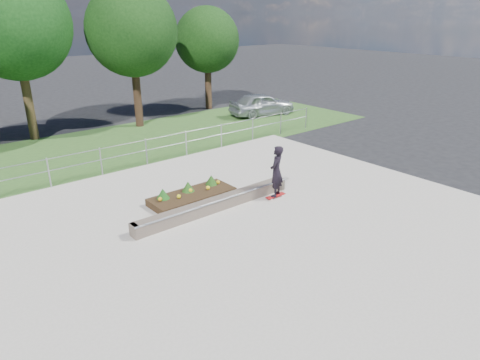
% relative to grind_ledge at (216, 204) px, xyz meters
% --- Properties ---
extents(ground, '(120.00, 120.00, 0.00)m').
position_rel_grind_ledge_xyz_m(ground, '(0.44, -1.97, -0.26)').
color(ground, black).
rests_on(ground, ground).
extents(grass_verge, '(30.00, 8.00, 0.02)m').
position_rel_grind_ledge_xyz_m(grass_verge, '(0.44, 9.03, -0.25)').
color(grass_verge, '#2C5120').
rests_on(grass_verge, ground).
extents(concrete_slab, '(15.00, 15.00, 0.06)m').
position_rel_grind_ledge_xyz_m(concrete_slab, '(0.44, -1.97, -0.23)').
color(concrete_slab, '#AAA296').
rests_on(concrete_slab, ground).
extents(fence, '(20.06, 0.06, 1.20)m').
position_rel_grind_ledge_xyz_m(fence, '(0.44, 5.53, 0.51)').
color(fence, '#9A9DA2').
rests_on(fence, ground).
extents(tree_mid_left, '(5.25, 5.25, 8.25)m').
position_rel_grind_ledge_xyz_m(tree_mid_left, '(-2.06, 13.03, 5.34)').
color(tree_mid_left, '#382816').
rests_on(tree_mid_left, ground).
extents(tree_mid_right, '(4.90, 4.90, 7.70)m').
position_rel_grind_ledge_xyz_m(tree_mid_right, '(3.44, 12.03, 4.97)').
color(tree_mid_right, black).
rests_on(tree_mid_right, ground).
extents(tree_far_right, '(4.20, 4.20, 6.60)m').
position_rel_grind_ledge_xyz_m(tree_far_right, '(9.44, 13.53, 4.21)').
color(tree_far_right, '#311E13').
rests_on(tree_far_right, ground).
extents(grind_ledge, '(6.00, 0.44, 0.43)m').
position_rel_grind_ledge_xyz_m(grind_ledge, '(0.00, 0.00, 0.00)').
color(grind_ledge, brown).
rests_on(grind_ledge, concrete_slab).
extents(planter_bed, '(3.00, 1.20, 0.61)m').
position_rel_grind_ledge_xyz_m(planter_bed, '(-0.15, 1.22, -0.02)').
color(planter_bed, black).
rests_on(planter_bed, concrete_slab).
extents(skateboarder, '(0.80, 0.68, 1.89)m').
position_rel_grind_ledge_xyz_m(skateboarder, '(2.22, -0.52, 0.77)').
color(skateboarder, white).
rests_on(skateboarder, concrete_slab).
extents(parked_car, '(4.47, 2.49, 1.44)m').
position_rel_grind_ledge_xyz_m(parked_car, '(10.82, 9.64, 0.45)').
color(parked_car, '#A5A9AE').
rests_on(parked_car, ground).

